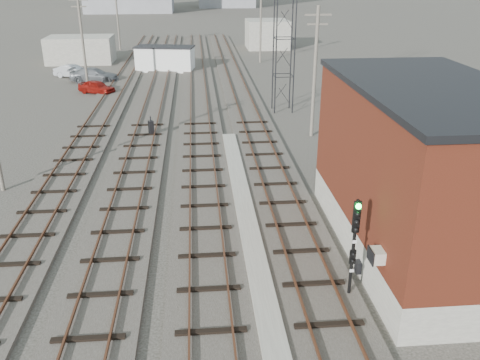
{
  "coord_description": "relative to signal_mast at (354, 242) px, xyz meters",
  "views": [
    {
      "loc": [
        -1.72,
        -6.56,
        11.47
      ],
      "look_at": [
        0.18,
        15.13,
        2.2
      ],
      "focal_mm": 38.0,
      "sensor_mm": 36.0,
      "label": 1
    }
  ],
  "objects": [
    {
      "name": "lattice_tower",
      "position": [
        1.8,
        26.25,
        5.14
      ],
      "size": [
        1.6,
        1.6,
        15.0
      ],
      "color": "black",
      "rests_on": "ground"
    },
    {
      "name": "track_mid_right",
      "position": [
        -5.2,
        30.25,
        -2.26
      ],
      "size": [
        3.2,
        90.0,
        0.39
      ],
      "color": "#332D28",
      "rests_on": "ground"
    },
    {
      "name": "platform_curb",
      "position": [
        -3.2,
        5.25,
        -2.23
      ],
      "size": [
        0.9,
        28.0,
        0.26
      ],
      "primitive_type": "cube",
      "color": "gray",
      "rests_on": "ground"
    },
    {
      "name": "site_trailer",
      "position": [
        -8.87,
        44.81,
        -0.94
      ],
      "size": [
        7.13,
        4.16,
        2.82
      ],
      "rotation": [
        0.0,
        0.0,
        -0.19
      ],
      "color": "white",
      "rests_on": "ground"
    },
    {
      "name": "utility_pole_right_a",
      "position": [
        2.8,
        19.25,
        2.44
      ],
      "size": [
        1.8,
        0.24,
        9.0
      ],
      "color": "#595147",
      "rests_on": "ground"
    },
    {
      "name": "utility_pole_right_b",
      "position": [
        2.8,
        49.25,
        2.44
      ],
      "size": [
        1.8,
        0.24,
        9.0
      ],
      "color": "#595147",
      "rests_on": "ground"
    },
    {
      "name": "car_silver",
      "position": [
        -18.8,
        41.92,
        -1.68
      ],
      "size": [
        4.35,
        2.64,
        1.35
      ],
      "primitive_type": "imported",
      "rotation": [
        0.0,
        0.0,
        1.25
      ],
      "color": "#B5B8BD",
      "rests_on": "ground"
    },
    {
      "name": "utility_pole_left_b",
      "position": [
        -16.2,
        36.25,
        2.44
      ],
      "size": [
        1.8,
        0.24,
        9.0
      ],
      "color": "#595147",
      "rests_on": "ground"
    },
    {
      "name": "car_grey",
      "position": [
        -16.07,
        39.3,
        -1.63
      ],
      "size": [
        5.25,
        2.67,
        1.46
      ],
      "primitive_type": "imported",
      "rotation": [
        0.0,
        0.0,
        1.44
      ],
      "color": "slate",
      "rests_on": "ground"
    },
    {
      "name": "switch_stand",
      "position": [
        -8.72,
        19.96,
        -1.69
      ],
      "size": [
        0.44,
        0.44,
        1.43
      ],
      "rotation": [
        0.0,
        0.0,
        0.42
      ],
      "color": "black",
      "rests_on": "ground"
    },
    {
      "name": "track_right",
      "position": [
        -1.2,
        30.25,
        -2.26
      ],
      "size": [
        3.2,
        90.0,
        0.39
      ],
      "color": "#332D28",
      "rests_on": "ground"
    },
    {
      "name": "track_mid_left",
      "position": [
        -9.2,
        30.25,
        -2.26
      ],
      "size": [
        3.2,
        90.0,
        0.39
      ],
      "color": "#332D28",
      "rests_on": "ground"
    },
    {
      "name": "signal_mast",
      "position": [
        0.0,
        0.0,
        0.0
      ],
      "size": [
        0.4,
        0.41,
        4.02
      ],
      "color": "gray",
      "rests_on": "ground"
    },
    {
      "name": "brick_building",
      "position": [
        3.8,
        3.25,
        1.27
      ],
      "size": [
        6.54,
        12.2,
        7.22
      ],
      "color": "gray",
      "rests_on": "ground"
    },
    {
      "name": "utility_pole_left_c",
      "position": [
        -16.2,
        61.25,
        2.44
      ],
      "size": [
        1.8,
        0.24,
        9.0
      ],
      "color": "#595147",
      "rests_on": "ground"
    },
    {
      "name": "shed_left",
      "position": [
        -19.7,
        51.25,
        -0.76
      ],
      "size": [
        8.0,
        5.0,
        3.2
      ],
      "primitive_type": "cube",
      "color": "gray",
      "rests_on": "ground"
    },
    {
      "name": "track_left",
      "position": [
        -13.2,
        30.25,
        -2.26
      ],
      "size": [
        3.2,
        90.0,
        0.39
      ],
      "color": "#332D28",
      "rests_on": "ground"
    },
    {
      "name": "shed_right",
      "position": [
        5.3,
        61.25,
        -0.36
      ],
      "size": [
        6.0,
        6.0,
        4.0
      ],
      "primitive_type": "cube",
      "color": "gray",
      "rests_on": "ground"
    },
    {
      "name": "ground",
      "position": [
        -3.7,
        51.25,
        -2.36
      ],
      "size": [
        320.0,
        320.0,
        0.0
      ],
      "primitive_type": "plane",
      "color": "#282621",
      "rests_on": "ground"
    },
    {
      "name": "car_red",
      "position": [
        -14.92,
        33.98,
        -1.73
      ],
      "size": [
        3.95,
        3.13,
        1.26
      ],
      "primitive_type": "imported",
      "rotation": [
        0.0,
        0.0,
        1.05
      ],
      "color": "maroon",
      "rests_on": "ground"
    }
  ]
}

